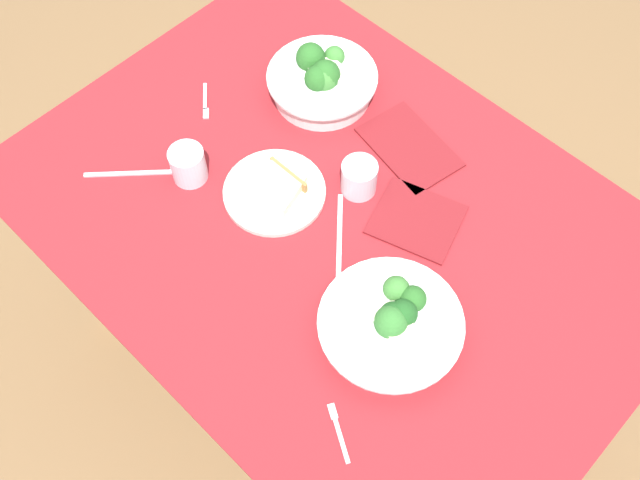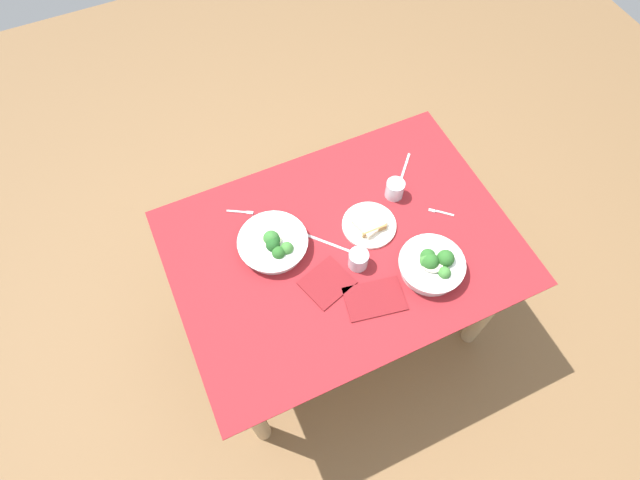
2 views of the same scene
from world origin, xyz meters
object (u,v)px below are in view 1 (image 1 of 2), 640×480
broccoli_bowl_far (392,323)px  bread_side_plate (275,190)px  table_knife_left (131,173)px  napkin_folded_lower (409,147)px  water_glass_side (359,178)px  napkin_folded_upper (416,220)px  fork_by_far_bowl (205,103)px  fork_by_near_bowl (338,430)px  water_glass_center (188,165)px  broccoli_bowl_near (322,80)px  table_knife_right (339,237)px

broccoli_bowl_far → bread_side_plate: size_ratio=1.26×
table_knife_left → napkin_folded_lower: napkin_folded_lower is taller
water_glass_side → napkin_folded_upper: (-0.14, -0.02, -0.03)m
napkin_folded_upper → napkin_folded_lower: 0.19m
broccoli_bowl_far → fork_by_far_bowl: (0.67, -0.13, -0.03)m
fork_by_near_bowl → napkin_folded_upper: bearing=-36.8°
bread_side_plate → fork_by_near_bowl: bread_side_plate is taller
water_glass_center → napkin_folded_lower: size_ratio=0.36×
water_glass_center → water_glass_side: size_ratio=1.04×
bread_side_plate → fork_by_far_bowl: bread_side_plate is taller
water_glass_side → napkin_folded_lower: water_glass_side is taller
broccoli_bowl_near → napkin_folded_lower: 0.25m
napkin_folded_lower → water_glass_side: bearing=87.0°
napkin_folded_upper → water_glass_center: bearing=30.6°
water_glass_center → fork_by_far_bowl: 0.20m
fork_by_far_bowl → napkin_folded_upper: size_ratio=0.50×
bread_side_plate → table_knife_left: bearing=34.9°
bread_side_plate → water_glass_center: bearing=29.9°
fork_by_near_bowl → water_glass_side: bearing=-21.3°
broccoli_bowl_far → napkin_folded_upper: size_ratio=1.58×
table_knife_left → table_knife_right: 0.47m
broccoli_bowl_far → table_knife_right: broccoli_bowl_far is taller
broccoli_bowl_near → water_glass_center: size_ratio=3.15×
water_glass_side → table_knife_right: (-0.05, 0.12, -0.04)m
water_glass_side → broccoli_bowl_far: bearing=143.1°
water_glass_center → table_knife_left: bearing=42.2°
fork_by_far_bowl → napkin_folded_lower: (-0.41, -0.23, 0.00)m
table_knife_right → napkin_folded_upper: 0.16m
bread_side_plate → water_glass_side: bearing=-131.6°
broccoli_bowl_far → fork_by_near_bowl: bearing=106.1°
water_glass_center → napkin_folded_lower: bearing=-127.0°
broccoli_bowl_far → fork_by_near_bowl: broccoli_bowl_far is taller
fork_by_near_bowl → table_knife_right: bearing=-16.9°
fork_by_near_bowl → broccoli_bowl_near: bearing=-13.8°
broccoli_bowl_far → broccoli_bowl_near: size_ratio=1.09×
water_glass_center → table_knife_left: size_ratio=0.39×
water_glass_side → fork_by_far_bowl: 0.41m
broccoli_bowl_far → table_knife_left: broccoli_bowl_far is taller
bread_side_plate → fork_by_near_bowl: 0.52m
broccoli_bowl_far → bread_side_plate: broccoli_bowl_far is taller
broccoli_bowl_far → table_knife_right: size_ratio=1.32×
fork_by_near_bowl → table_knife_left: same height
fork_by_far_bowl → water_glass_center: bearing=-8.3°
fork_by_near_bowl → table_knife_right: size_ratio=0.48×
table_knife_left → napkin_folded_lower: (-0.38, -0.46, 0.00)m
broccoli_bowl_near → bread_side_plate: size_ratio=1.15×
broccoli_bowl_near → table_knife_right: 0.39m
napkin_folded_upper → fork_by_near_bowl: bearing=113.2°
napkin_folded_upper → water_glass_side: bearing=9.4°
fork_by_near_bowl → napkin_folded_lower: 0.64m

